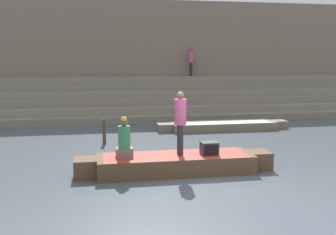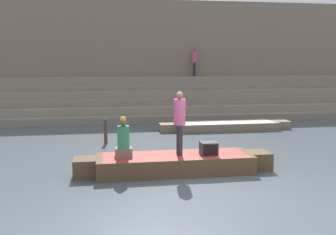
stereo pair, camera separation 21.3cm
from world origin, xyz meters
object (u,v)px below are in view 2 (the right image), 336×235
at_px(moored_boat_shore, 225,126).
at_px(tv_set, 209,148).
at_px(person_standing, 180,119).
at_px(person_rowing, 123,140).
at_px(rowboat_main, 175,163).
at_px(mooring_post, 106,131).
at_px(person_on_steps, 194,60).

bearing_deg(moored_boat_shore, tv_set, -110.26).
bearing_deg(tv_set, person_standing, 174.66).
bearing_deg(tv_set, person_rowing, 179.47).
distance_m(rowboat_main, mooring_post, 4.72).
height_order(rowboat_main, person_standing, person_standing).
height_order(person_standing, person_on_steps, person_on_steps).
height_order(rowboat_main, moored_boat_shore, rowboat_main).
bearing_deg(tv_set, mooring_post, 126.74).
bearing_deg(mooring_post, person_on_steps, 56.80).
height_order(person_standing, person_rowing, person_standing).
distance_m(mooring_post, person_on_steps, 10.19).
bearing_deg(person_standing, mooring_post, 112.66).
relative_size(rowboat_main, person_on_steps, 3.32).
bearing_deg(tv_set, moored_boat_shore, 72.54).
xyz_separation_m(rowboat_main, mooring_post, (-1.91, 4.31, 0.20)).
height_order(rowboat_main, person_rowing, person_rowing).
distance_m(person_standing, person_rowing, 1.68).
bearing_deg(moored_boat_shore, person_rowing, -126.72).
bearing_deg(person_rowing, person_standing, -16.73).
height_order(moored_boat_shore, person_on_steps, person_on_steps).
xyz_separation_m(moored_boat_shore, mooring_post, (-5.45, -2.12, 0.28)).
bearing_deg(mooring_post, person_rowing, -83.65).
bearing_deg(person_standing, person_on_steps, 72.44).
bearing_deg(person_rowing, tv_set, -19.26).
relative_size(person_standing, person_rowing, 1.59).
height_order(person_rowing, tv_set, person_rowing).
distance_m(moored_boat_shore, person_on_steps, 6.80).
bearing_deg(tv_set, rowboat_main, 175.15).
xyz_separation_m(person_standing, person_on_steps, (3.33, 12.53, 1.65)).
distance_m(rowboat_main, person_standing, 1.29).
xyz_separation_m(mooring_post, person_on_steps, (5.38, 8.21, 2.73)).
bearing_deg(person_rowing, person_on_steps, 53.82).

